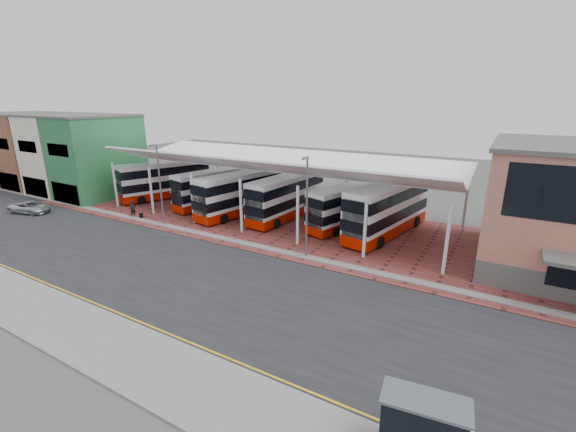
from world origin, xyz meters
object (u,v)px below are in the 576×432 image
pedestrian (133,209)px  bus_4 (348,206)px  bus_2 (240,194)px  bus_5 (388,209)px  silver_car (30,207)px  bus_0 (165,180)px  bus_1 (214,188)px  bus_shelter (431,429)px  bus_3 (287,197)px

pedestrian → bus_4: bearing=-67.0°
bus_2 → bus_4: 11.77m
bus_2 → pedestrian: bus_2 is taller
bus_5 → silver_car: size_ratio=2.63×
bus_0 → silver_car: bus_0 is taller
bus_1 → bus_2: bearing=-2.2°
silver_car → bus_1: bearing=-66.0°
bus_5 → bus_shelter: 24.20m
bus_0 → bus_4: bearing=24.6°
bus_4 → silver_car: bus_4 is taller
silver_car → bus_2: bearing=-75.6°
bus_0 → bus_4: (24.14, 0.95, -0.21)m
bus_2 → bus_5: size_ratio=0.94×
bus_3 → bus_shelter: bus_3 is taller
bus_shelter → bus_4: bearing=110.6°
bus_1 → bus_3: bearing=13.1°
bus_4 → pedestrian: size_ratio=5.69×
bus_4 → pedestrian: 22.57m
bus_0 → bus_3: bearing=23.7°
bus_3 → bus_2: bearing=-160.2°
bus_2 → bus_4: size_ratio=1.10×
bus_0 → pedestrian: (3.32, -7.67, -1.36)m
bus_0 → bus_shelter: bearing=-9.0°
bus_1 → bus_3: (9.70, 0.14, 0.15)m
bus_5 → bus_shelter: (8.15, -22.77, -0.83)m
bus_4 → pedestrian: bus_4 is taller
bus_0 → bus_1: bus_0 is taller
bus_0 → pedestrian: bus_0 is taller
bus_1 → bus_2: 4.87m
bus_5 → pedestrian: bus_5 is taller
bus_0 → bus_2: 12.56m
bus_0 → bus_3: (17.51, 0.40, -0.03)m
silver_car → bus_3: bearing=-78.0°
bus_0 → bus_5: size_ratio=0.93×
bus_0 → bus_2: (12.53, -0.95, -0.01)m
bus_2 → bus_5: (15.59, 1.66, 0.15)m
bus_1 → bus_3: bus_3 is taller
bus_4 → bus_0: bearing=-161.5°
bus_2 → bus_shelter: size_ratio=3.59×
bus_0 → pedestrian: size_ratio=6.21×
silver_car → bus_shelter: bus_shelter is taller
bus_3 → bus_4: size_ratio=1.08×
bus_2 → bus_0: bearing=-173.4°
silver_car → bus_shelter: (44.29, -9.82, 0.98)m
bus_0 → bus_1: 7.81m
bus_4 → bus_5: 4.00m
bus_2 → bus_1: bearing=176.5°
bus_1 → bus_3: 9.70m
bus_4 → bus_5: bearing=12.8°
bus_2 → pedestrian: (-9.21, -6.72, -1.35)m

